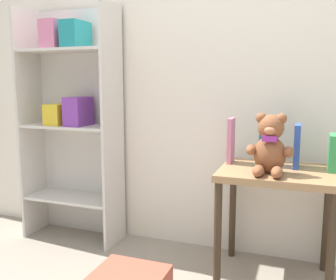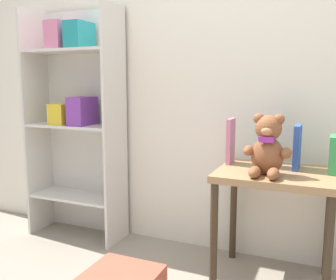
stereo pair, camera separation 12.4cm
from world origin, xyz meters
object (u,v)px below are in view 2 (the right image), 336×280
at_px(display_table, 275,190).
at_px(book_standing_green, 334,154).
at_px(book_standing_teal, 263,145).
at_px(book_standing_blue, 297,147).
at_px(bookshelf_side, 78,111).
at_px(teddy_bear, 267,147).
at_px(book_standing_pink, 231,141).

height_order(display_table, book_standing_green, book_standing_green).
relative_size(book_standing_teal, book_standing_blue, 1.00).
distance_m(display_table, book_standing_blue, 0.26).
height_order(bookshelf_side, book_standing_blue, bookshelf_side).
bearing_deg(teddy_bear, book_standing_blue, 57.19).
xyz_separation_m(bookshelf_side, display_table, (1.36, -0.16, -0.36)).
height_order(book_standing_pink, book_standing_teal, book_standing_pink).
bearing_deg(book_standing_blue, display_table, -131.78).
relative_size(display_table, book_standing_green, 3.27).
distance_m(teddy_bear, book_standing_blue, 0.23).
bearing_deg(book_standing_blue, bookshelf_side, 177.96).
relative_size(book_standing_blue, book_standing_green, 1.23).
distance_m(book_standing_pink, book_standing_blue, 0.36).
distance_m(book_standing_pink, book_standing_green, 0.54).
distance_m(bookshelf_side, book_standing_teal, 1.28).
relative_size(display_table, book_standing_teal, 2.64).
relative_size(display_table, book_standing_pink, 2.43).
bearing_deg(book_standing_pink, display_table, -18.53).
xyz_separation_m(bookshelf_side, book_standing_blue, (1.45, -0.07, -0.14)).
height_order(bookshelf_side, teddy_bear, bookshelf_side).
bearing_deg(book_standing_teal, teddy_bear, -75.80).
distance_m(book_standing_pink, book_standing_teal, 0.18).
bearing_deg(teddy_bear, book_standing_pink, 140.47).
height_order(bookshelf_side, book_standing_teal, bookshelf_side).
relative_size(bookshelf_side, teddy_bear, 5.11).
relative_size(bookshelf_side, book_standing_teal, 6.66).
bearing_deg(bookshelf_side, book_standing_blue, -2.57).
bearing_deg(book_standing_pink, book_standing_teal, 2.76).
bearing_deg(book_standing_green, book_standing_teal, 178.33).
height_order(book_standing_pink, book_standing_blue, book_standing_pink).
relative_size(teddy_bear, book_standing_green, 1.61).
bearing_deg(book_standing_pink, teddy_bear, -38.68).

